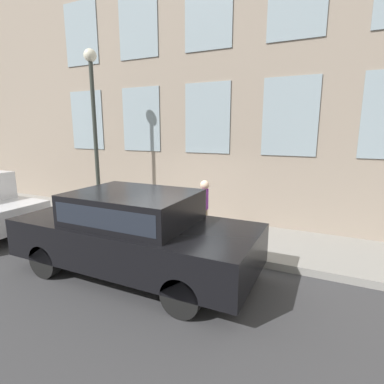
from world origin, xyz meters
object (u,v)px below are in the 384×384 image
Objects in this scene: street_lamp at (94,117)px; parked_car_black_near at (134,230)px; fire_hydrant at (179,222)px; person at (205,203)px.

parked_car_black_near is at bearing -126.89° from street_lamp.
fire_hydrant is at bearing -94.69° from street_lamp.
person is 0.30× the size of street_lamp.
person reaches higher than fire_hydrant.
street_lamp is (2.20, 2.94, 2.38)m from parked_car_black_near.
person is 4.19m from street_lamp.
street_lamp reaches higher than parked_car_black_near.
fire_hydrant is 2.00m from parked_car_black_near.
fire_hydrant is 0.50× the size of person.
parked_car_black_near is (-2.30, 0.59, -0.12)m from person.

